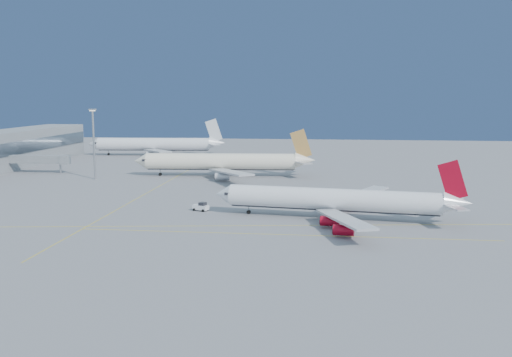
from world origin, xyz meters
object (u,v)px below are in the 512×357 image
airliner_third (157,144)px  airliner_etihad (225,162)px  airliner_virgin (338,200)px  pushback_tug (201,207)px  light_mast (94,138)px

airliner_third → airliner_etihad: bearing=-60.9°
airliner_virgin → airliner_third: (-84.62, 135.54, 0.93)m
airliner_virgin → pushback_tug: 35.21m
airliner_etihad → light_mast: light_mast is taller
airliner_etihad → pushback_tug: 63.27m
airliner_virgin → pushback_tug: airliner_virgin is taller
light_mast → airliner_third: bearing=90.8°
airliner_etihad → pushback_tug: airliner_etihad is taller
airliner_virgin → light_mast: size_ratio=2.48×
airliner_etihad → light_mast: 46.92m
airliner_etihad → pushback_tug: size_ratio=15.14×
airliner_virgin → airliner_third: airliner_third is taller
airliner_etihad → pushback_tug: bearing=-89.8°
airliner_third → pushback_tug: size_ratio=15.37×
airliner_third → pushback_tug: 139.27m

